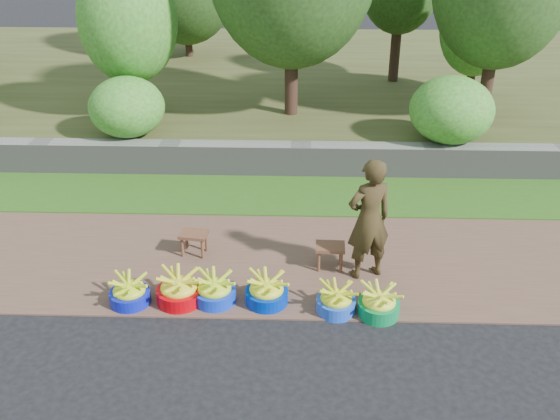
{
  "coord_description": "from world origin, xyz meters",
  "views": [
    {
      "loc": [
        -0.05,
        -5.75,
        4.41
      ],
      "look_at": [
        -0.27,
        1.3,
        0.75
      ],
      "focal_mm": 40.0,
      "sensor_mm": 36.0,
      "label": 1
    }
  ],
  "objects_px": {
    "stool_right": "(330,250)",
    "basin_f": "(379,303)",
    "vendor_woman": "(369,220)",
    "basin_d": "(267,291)",
    "basin_e": "(336,300)",
    "basin_c": "(215,290)",
    "basin_b": "(179,290)",
    "stool_left": "(194,237)",
    "basin_a": "(130,292)"
  },
  "relations": [
    {
      "from": "basin_b",
      "to": "basin_d",
      "type": "relative_size",
      "value": 1.07
    },
    {
      "from": "stool_left",
      "to": "stool_right",
      "type": "bearing_deg",
      "value": -8.98
    },
    {
      "from": "basin_b",
      "to": "basin_f",
      "type": "bearing_deg",
      "value": -4.07
    },
    {
      "from": "basin_c",
      "to": "basin_f",
      "type": "xyz_separation_m",
      "value": [
        1.92,
        -0.19,
        -0.01
      ]
    },
    {
      "from": "basin_c",
      "to": "basin_e",
      "type": "distance_m",
      "value": 1.44
    },
    {
      "from": "stool_left",
      "to": "basin_e",
      "type": "bearing_deg",
      "value": -33.26
    },
    {
      "from": "stool_left",
      "to": "stool_right",
      "type": "xyz_separation_m",
      "value": [
        1.8,
        -0.28,
        0.01
      ]
    },
    {
      "from": "basin_f",
      "to": "stool_right",
      "type": "relative_size",
      "value": 1.27
    },
    {
      "from": "basin_d",
      "to": "stool_left",
      "type": "relative_size",
      "value": 1.28
    },
    {
      "from": "basin_f",
      "to": "stool_left",
      "type": "relative_size",
      "value": 1.22
    },
    {
      "from": "basin_d",
      "to": "basin_e",
      "type": "bearing_deg",
      "value": -9.33
    },
    {
      "from": "basin_a",
      "to": "basin_c",
      "type": "height_order",
      "value": "basin_c"
    },
    {
      "from": "basin_e",
      "to": "vendor_woman",
      "type": "xyz_separation_m",
      "value": [
        0.41,
        0.77,
        0.66
      ]
    },
    {
      "from": "basin_c",
      "to": "stool_right",
      "type": "distance_m",
      "value": 1.6
    },
    {
      "from": "basin_b",
      "to": "basin_e",
      "type": "distance_m",
      "value": 1.85
    },
    {
      "from": "basin_d",
      "to": "stool_right",
      "type": "bearing_deg",
      "value": 45.34
    },
    {
      "from": "basin_d",
      "to": "stool_right",
      "type": "height_order",
      "value": "basin_d"
    },
    {
      "from": "basin_e",
      "to": "stool_right",
      "type": "bearing_deg",
      "value": 92.33
    },
    {
      "from": "basin_b",
      "to": "basin_e",
      "type": "bearing_deg",
      "value": -3.65
    },
    {
      "from": "basin_e",
      "to": "stool_left",
      "type": "height_order",
      "value": "basin_e"
    },
    {
      "from": "stool_right",
      "to": "basin_d",
      "type": "bearing_deg",
      "value": -134.66
    },
    {
      "from": "basin_e",
      "to": "basin_f",
      "type": "xyz_separation_m",
      "value": [
        0.49,
        -0.05,
        0.01
      ]
    },
    {
      "from": "basin_f",
      "to": "basin_a",
      "type": "bearing_deg",
      "value": 177.57
    },
    {
      "from": "basin_c",
      "to": "basin_f",
      "type": "distance_m",
      "value": 1.93
    },
    {
      "from": "basin_f",
      "to": "stool_right",
      "type": "bearing_deg",
      "value": 118.47
    },
    {
      "from": "stool_right",
      "to": "basin_f",
      "type": "bearing_deg",
      "value": -61.53
    },
    {
      "from": "basin_a",
      "to": "stool_left",
      "type": "relative_size",
      "value": 1.21
    },
    {
      "from": "basin_a",
      "to": "stool_right",
      "type": "distance_m",
      "value": 2.54
    },
    {
      "from": "stool_right",
      "to": "vendor_woman",
      "type": "height_order",
      "value": "vendor_woman"
    },
    {
      "from": "basin_f",
      "to": "basin_e",
      "type": "bearing_deg",
      "value": 174.38
    },
    {
      "from": "stool_left",
      "to": "vendor_woman",
      "type": "xyz_separation_m",
      "value": [
        2.24,
        -0.44,
        0.54
      ]
    },
    {
      "from": "basin_c",
      "to": "basin_d",
      "type": "xyz_separation_m",
      "value": [
        0.62,
        -0.0,
        0.0
      ]
    },
    {
      "from": "basin_d",
      "to": "vendor_woman",
      "type": "bearing_deg",
      "value": 27.35
    },
    {
      "from": "basin_a",
      "to": "vendor_woman",
      "type": "distance_m",
      "value": 2.99
    },
    {
      "from": "basin_e",
      "to": "stool_left",
      "type": "distance_m",
      "value": 2.2
    },
    {
      "from": "basin_a",
      "to": "stool_left",
      "type": "xyz_separation_m",
      "value": [
        0.6,
        1.13,
        0.11
      ]
    },
    {
      "from": "basin_b",
      "to": "stool_right",
      "type": "xyz_separation_m",
      "value": [
        1.81,
        0.8,
        0.1
      ]
    },
    {
      "from": "basin_d",
      "to": "basin_f",
      "type": "xyz_separation_m",
      "value": [
        1.3,
        -0.18,
        -0.01
      ]
    },
    {
      "from": "basin_b",
      "to": "basin_f",
      "type": "height_order",
      "value": "basin_b"
    },
    {
      "from": "basin_c",
      "to": "stool_right",
      "type": "height_order",
      "value": "basin_c"
    },
    {
      "from": "stool_left",
      "to": "stool_right",
      "type": "height_order",
      "value": "stool_right"
    },
    {
      "from": "basin_b",
      "to": "basin_d",
      "type": "bearing_deg",
      "value": 0.87
    },
    {
      "from": "basin_d",
      "to": "basin_f",
      "type": "height_order",
      "value": "basin_d"
    },
    {
      "from": "basin_d",
      "to": "basin_f",
      "type": "distance_m",
      "value": 1.31
    },
    {
      "from": "stool_right",
      "to": "basin_a",
      "type": "bearing_deg",
      "value": -160.58
    },
    {
      "from": "vendor_woman",
      "to": "basin_d",
      "type": "bearing_deg",
      "value": 5.42
    },
    {
      "from": "basin_c",
      "to": "vendor_woman",
      "type": "height_order",
      "value": "vendor_woman"
    },
    {
      "from": "basin_d",
      "to": "vendor_woman",
      "type": "relative_size",
      "value": 0.32
    },
    {
      "from": "basin_b",
      "to": "vendor_woman",
      "type": "distance_m",
      "value": 2.43
    },
    {
      "from": "basin_f",
      "to": "stool_right",
      "type": "distance_m",
      "value": 1.11
    }
  ]
}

